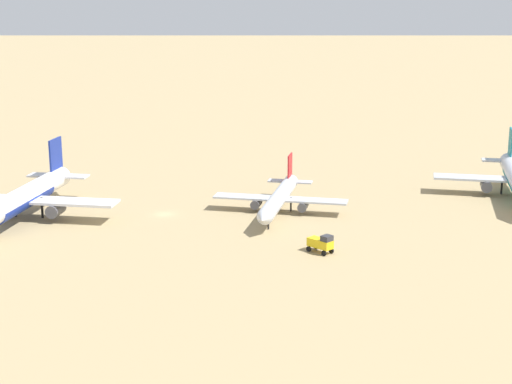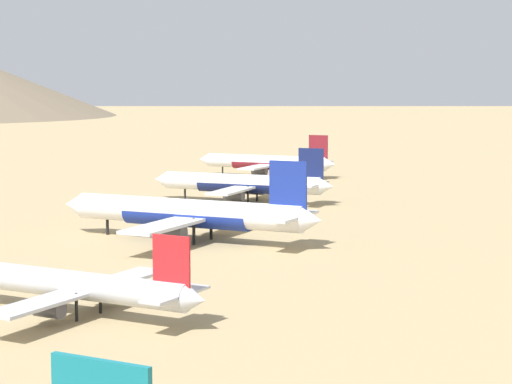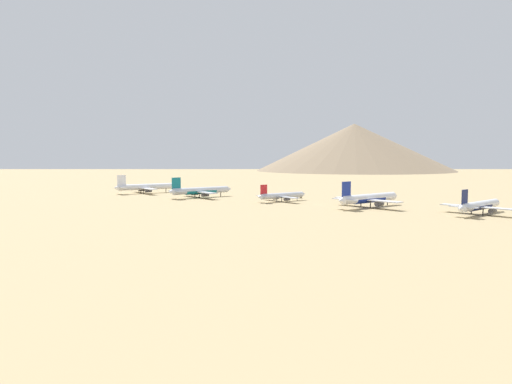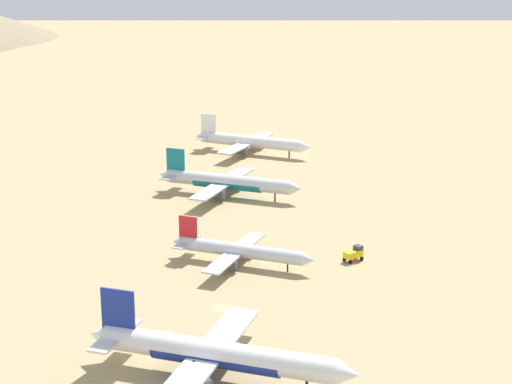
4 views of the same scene
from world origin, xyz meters
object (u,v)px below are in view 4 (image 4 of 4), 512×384
at_px(parked_jet_3, 239,251).
at_px(parked_jet_5, 250,142).
at_px(parked_jet_4, 227,182).
at_px(parked_jet_2, 214,354).
at_px(service_truck, 354,253).

xyz_separation_m(parked_jet_3, parked_jet_5, (-22.05, 120.36, 1.12)).
distance_m(parked_jet_4, parked_jet_5, 60.62).
xyz_separation_m(parked_jet_2, parked_jet_3, (-8.15, 58.34, -1.32)).
height_order(parked_jet_2, parked_jet_5, parked_jet_2).
bearing_deg(service_truck, parked_jet_2, -107.13).
height_order(parked_jet_5, service_truck, parked_jet_5).
relative_size(parked_jet_5, service_truck, 9.15).
height_order(parked_jet_4, service_truck, parked_jet_4).
distance_m(parked_jet_2, parked_jet_5, 181.23).
height_order(parked_jet_3, parked_jet_4, parked_jet_4).
xyz_separation_m(parked_jet_2, parked_jet_4, (-25.40, 118.27, -0.28)).
distance_m(parked_jet_3, parked_jet_4, 62.38).
distance_m(parked_jet_4, service_truck, 69.04).
xyz_separation_m(parked_jet_4, service_truck, (46.02, -51.39, -2.78)).
bearing_deg(parked_jet_5, parked_jet_2, -80.41).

